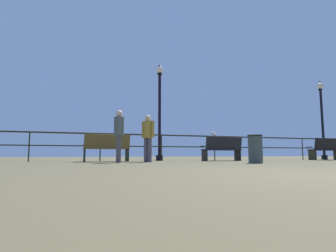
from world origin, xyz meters
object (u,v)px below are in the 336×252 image
at_px(lamppost_right, 322,113).
at_px(person_at_railing, 148,135).
at_px(person_by_bench, 119,132).
at_px(bench_far_right, 327,148).
at_px(bench_near_left, 107,147).
at_px(bench_near_right, 223,148).
at_px(seagull_on_rail, 214,134).
at_px(lamppost_center, 160,108).
at_px(trash_bin, 255,149).

height_order(lamppost_right, person_at_railing, lamppost_right).
bearing_deg(person_by_bench, bench_far_right, 7.53).
bearing_deg(bench_near_left, bench_far_right, -0.03).
height_order(bench_near_right, seagull_on_rail, seagull_on_rail).
bearing_deg(person_at_railing, lamppost_right, 11.10).
bearing_deg(person_at_railing, seagull_on_rail, 26.92).
bearing_deg(lamppost_right, seagull_on_rail, -178.12).
xyz_separation_m(lamppost_center, person_at_railing, (-0.98, -1.93, -1.28)).
height_order(lamppost_center, person_at_railing, lamppost_center).
relative_size(lamppost_right, person_at_railing, 2.64).
height_order(lamppost_right, person_by_bench, lamppost_right).
height_order(bench_far_right, trash_bin, bench_far_right).
relative_size(bench_far_right, lamppost_center, 0.41).
relative_size(bench_near_left, person_by_bench, 0.98).
distance_m(bench_far_right, person_by_bench, 9.96).
distance_m(bench_near_right, person_at_railing, 3.49).
relative_size(bench_near_right, trash_bin, 2.05).
bearing_deg(bench_near_left, seagull_on_rail, 9.61).
bearing_deg(bench_near_right, person_by_bench, -163.29).
bearing_deg(person_by_bench, seagull_on_rail, 25.45).
distance_m(bench_far_right, lamppost_center, 8.10).
height_order(bench_near_left, lamppost_right, lamppost_right).
relative_size(person_by_bench, person_at_railing, 1.03).
relative_size(lamppost_center, seagull_on_rail, 11.91).
bearing_deg(trash_bin, bench_near_left, 143.07).
xyz_separation_m(bench_near_left, lamppost_center, (2.22, 0.99, 1.66)).
relative_size(bench_near_left, seagull_on_rail, 4.65).
height_order(person_by_bench, seagull_on_rail, person_by_bench).
height_order(bench_far_right, person_by_bench, person_by_bench).
height_order(person_at_railing, seagull_on_rail, person_at_railing).
bearing_deg(person_at_railing, trash_bin, -36.81).
distance_m(person_by_bench, person_at_railing, 1.08).
height_order(bench_near_right, lamppost_right, lamppost_right).
distance_m(lamppost_center, person_by_bench, 3.30).
height_order(lamppost_center, lamppost_right, lamppost_right).
distance_m(bench_near_right, lamppost_right, 6.82).
bearing_deg(trash_bin, seagull_on_rail, 79.85).
bearing_deg(seagull_on_rail, lamppost_center, 174.96).
height_order(lamppost_center, person_by_bench, lamppost_center).
distance_m(lamppost_center, lamppost_right, 8.84).
xyz_separation_m(lamppost_center, lamppost_right, (8.84, 0.00, 0.24)).
bearing_deg(lamppost_right, bench_near_right, -171.28).
height_order(lamppost_center, seagull_on_rail, lamppost_center).
relative_size(person_by_bench, trash_bin, 1.97).
bearing_deg(person_by_bench, bench_near_right, 16.71).
height_order(bench_near_left, seagull_on_rail, seagull_on_rail).
height_order(bench_near_left, lamppost_center, lamppost_center).
xyz_separation_m(lamppost_right, person_by_bench, (-10.83, -2.30, -1.49)).
xyz_separation_m(lamppost_center, trash_bin, (1.72, -3.95, -1.77)).
bearing_deg(bench_far_right, lamppost_right, 45.86).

